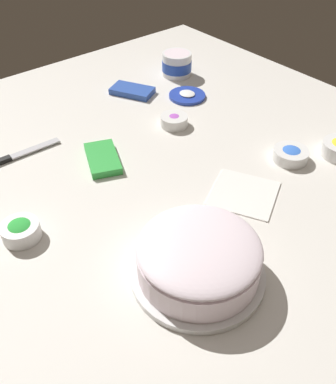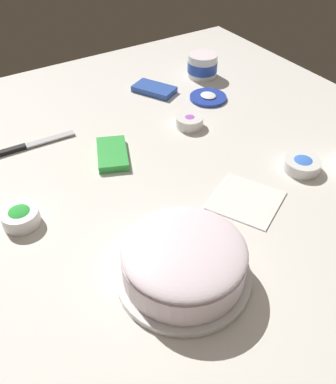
{
  "view_description": "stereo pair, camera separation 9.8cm",
  "coord_description": "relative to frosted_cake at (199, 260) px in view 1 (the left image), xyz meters",
  "views": [
    {
      "loc": [
        0.68,
        -0.52,
        0.67
      ],
      "look_at": [
        0.11,
        -0.05,
        0.04
      ],
      "focal_mm": 39.74,
      "sensor_mm": 36.0,
      "label": 1
    },
    {
      "loc": [
        0.74,
        -0.44,
        0.67
      ],
      "look_at": [
        0.11,
        -0.05,
        0.04
      ],
      "focal_mm": 39.74,
      "sensor_mm": 36.0,
      "label": 2
    }
  ],
  "objects": [
    {
      "name": "sprinkle_bowl_green",
      "position": [
        -0.32,
        -0.22,
        -0.03
      ],
      "size": [
        0.08,
        0.08,
        0.04
      ],
      "color": "white",
      "rests_on": "ground_plane"
    },
    {
      "name": "frosted_cake",
      "position": [
        0.0,
        0.0,
        0.0
      ],
      "size": [
        0.27,
        0.27,
        0.1
      ],
      "color": "white",
      "rests_on": "ground_plane"
    },
    {
      "name": "ground_plane",
      "position": [
        -0.31,
        0.14,
        -0.05
      ],
      "size": [
        1.54,
        1.54,
        0.0
      ],
      "primitive_type": "plane",
      "color": "silver"
    },
    {
      "name": "paper_napkin",
      "position": [
        -0.11,
        0.25,
        -0.04
      ],
      "size": [
        0.2,
        0.2,
        0.01
      ],
      "primitive_type": "cube",
      "rotation": [
        0.0,
        0.0,
        0.49
      ],
      "color": "white",
      "rests_on": "ground_plane"
    },
    {
      "name": "spreading_knife",
      "position": [
        -0.6,
        -0.12,
        -0.04
      ],
      "size": [
        0.03,
        0.24,
        0.01
      ],
      "color": "silver",
      "rests_on": "ground_plane"
    },
    {
      "name": "candy_box_upper",
      "position": [
        -0.44,
        0.06,
        -0.04
      ],
      "size": [
        0.16,
        0.13,
        0.02
      ],
      "primitive_type": "cube",
      "rotation": [
        0.0,
        0.0,
        -0.4
      ],
      "color": "green",
      "rests_on": "ground_plane"
    },
    {
      "name": "sprinkle_bowl_blue",
      "position": [
        -0.13,
        0.45,
        -0.03
      ],
      "size": [
        0.09,
        0.09,
        0.03
      ],
      "color": "white",
      "rests_on": "ground_plane"
    },
    {
      "name": "frosting_tub",
      "position": [
        -0.71,
        0.55,
        -0.0
      ],
      "size": [
        0.1,
        0.1,
        0.08
      ],
      "color": "white",
      "rests_on": "ground_plane"
    },
    {
      "name": "sprinkle_bowl_rainbow",
      "position": [
        -0.46,
        0.33,
        -0.03
      ],
      "size": [
        0.08,
        0.08,
        0.03
      ],
      "color": "white",
      "rests_on": "ground_plane"
    },
    {
      "name": "frosting_tub_lid",
      "position": [
        -0.56,
        0.47,
        -0.04
      ],
      "size": [
        0.12,
        0.12,
        0.02
      ],
      "color": "#233DAD",
      "rests_on": "ground_plane"
    },
    {
      "name": "candy_box_lower",
      "position": [
        -0.7,
        0.35,
        -0.04
      ],
      "size": [
        0.16,
        0.13,
        0.02
      ],
      "primitive_type": "cube",
      "rotation": [
        0.0,
        0.0,
        0.49
      ],
      "color": "#2D51B2",
      "rests_on": "ground_plane"
    }
  ]
}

